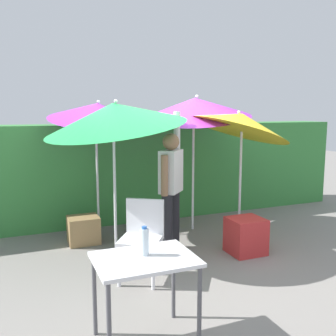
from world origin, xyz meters
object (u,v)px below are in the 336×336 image
Objects in this scene: chair_plastic at (142,234)px; person_vendor at (171,184)px; umbrella_yellow at (115,116)px; cooler_box at (246,236)px; umbrella_navy at (195,108)px; crate_cardboard at (84,230)px; umbrella_rainbow at (240,122)px; bottle_water at (144,241)px; umbrella_orange at (97,112)px; folding_table at (145,268)px.

person_vendor is at bearing 45.91° from chair_plastic.
umbrella_yellow is 4.58× the size of cooler_box.
umbrella_navy reaches higher than crate_cardboard.
umbrella_navy is at bearing 46.41° from person_vendor.
umbrella_rainbow is 1.46m from person_vendor.
umbrella_orange is at bearing 85.22° from bottle_water.
umbrella_yellow is 1.15m from person_vendor.
umbrella_navy reaches higher than umbrella_orange.
umbrella_rainbow is 1.65m from cooler_box.
umbrella_orange is at bearing 122.55° from person_vendor.
umbrella_yellow is at bearing -156.84° from umbrella_navy.
crate_cardboard is at bearing 142.98° from person_vendor.
crate_cardboard is 2.62m from folding_table.
crate_cardboard is (-0.33, 0.63, -1.63)m from umbrella_yellow.
folding_table is (0.06, -2.58, 0.45)m from crate_cardboard.
chair_plastic is (-0.61, -0.63, -0.42)m from person_vendor.
umbrella_navy is 2.56× the size of chair_plastic.
umbrella_orange is 1.74m from crate_cardboard.
umbrella_yellow is (0.02, -0.98, -0.05)m from umbrella_orange.
bottle_water is (0.02, 0.05, 0.20)m from folding_table.
folding_table is at bearing -118.45° from person_vendor.
umbrella_yellow is 1.78m from crate_cardboard.
umbrella_rainbow is at bearing 2.95° from umbrella_yellow.
umbrella_yellow is 2.46× the size of chair_plastic.
umbrella_yellow is 9.12× the size of bottle_water.
umbrella_navy is 5.27× the size of crate_cardboard.
umbrella_yellow is (-1.91, -0.10, 0.11)m from umbrella_rainbow.
bottle_water is (-0.35, -1.12, 0.33)m from chair_plastic.
person_vendor is 2.07m from folding_table.
umbrella_orange is at bearing 90.94° from umbrella_yellow.
chair_plastic is (-1.33, -1.39, -1.42)m from umbrella_navy.
folding_table is (-0.98, -1.80, -0.29)m from person_vendor.
umbrella_rainbow is at bearing -46.38° from umbrella_navy.
umbrella_yellow is at bearing 96.65° from chair_plastic.
bottle_water is at bearing 72.87° from folding_table.
crate_cardboard is (-1.94, 1.21, -0.05)m from cooler_box.
umbrella_navy is 2.39m from chair_plastic.
umbrella_orange reaches higher than folding_table.
umbrella_orange reaches higher than bottle_water.
person_vendor reaches higher than cooler_box.
umbrella_rainbow reaches higher than cooler_box.
person_vendor reaches higher than folding_table.
chair_plastic is at bearing -86.53° from umbrella_orange.
umbrella_yellow is at bearing -89.06° from umbrella_orange.
cooler_box is 2.36m from folding_table.
umbrella_rainbow reaches higher than crate_cardboard.
umbrella_orange reaches higher than chair_plastic.
umbrella_rainbow is at bearing -13.47° from crate_cardboard.
umbrella_rainbow is 4.83× the size of crate_cardboard.
umbrella_rainbow is 2.61× the size of folding_table.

